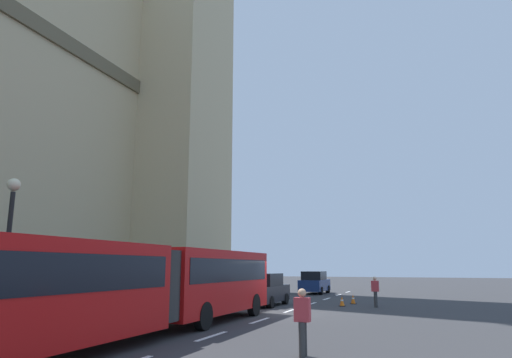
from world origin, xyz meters
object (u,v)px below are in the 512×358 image
object	(u,v)px
pedestrian_by_kerb	(375,291)
pedestrian_near_cones	(302,320)
articulated_bus	(145,282)
street_lamp	(8,242)
sedan_trailing	(315,283)
traffic_cone_west	(342,301)
traffic_cone_middle	(353,299)
sedan_lead	(265,290)

from	to	relation	value
pedestrian_by_kerb	pedestrian_near_cones	bearing A→B (deg)	178.93
articulated_bus	street_lamp	world-z (taller)	street_lamp
sedan_trailing	pedestrian_near_cones	size ratio (longest dim) A/B	2.60
articulated_bus	sedan_trailing	distance (m)	25.12
articulated_bus	traffic_cone_west	size ratio (longest dim) A/B	29.92
traffic_cone_middle	street_lamp	xyz separation A→B (m)	(-17.23, 8.91, 2.77)
sedan_lead	traffic_cone_west	distance (m)	4.52
sedan_lead	traffic_cone_middle	bearing A→B (deg)	-55.24
street_lamp	sedan_trailing	bearing A→B (deg)	-9.20
pedestrian_near_cones	street_lamp	bearing A→B (deg)	91.59
pedestrian_near_cones	pedestrian_by_kerb	distance (m)	15.04
traffic_cone_middle	pedestrian_near_cones	xyz separation A→B (m)	(-16.94, -1.27, 0.63)
traffic_cone_west	street_lamp	xyz separation A→B (m)	(-15.36, 8.56, 2.77)
articulated_bus	traffic_cone_west	bearing A→B (deg)	-16.33
articulated_bus	sedan_trailing	size ratio (longest dim) A/B	3.94
sedan_lead	sedan_trailing	size ratio (longest dim) A/B	1.00
articulated_bus	street_lamp	xyz separation A→B (m)	(-1.53, 4.51, 1.31)
traffic_cone_west	street_lamp	size ratio (longest dim) A/B	0.11
traffic_cone_middle	pedestrian_by_kerb	distance (m)	2.54
traffic_cone_west	street_lamp	distance (m)	17.80
articulated_bus	sedan_lead	distance (m)	12.52
sedan_trailing	traffic_cone_west	world-z (taller)	sedan_trailing
traffic_cone_middle	pedestrian_near_cones	world-z (taller)	pedestrian_near_cones
articulated_bus	pedestrian_by_kerb	bearing A→B (deg)	-23.36
traffic_cone_middle	pedestrian_near_cones	distance (m)	17.00
traffic_cone_west	pedestrian_near_cones	size ratio (longest dim) A/B	0.34
pedestrian_near_cones	sedan_lead	bearing A→B (deg)	23.24
sedan_lead	pedestrian_near_cones	world-z (taller)	sedan_lead
articulated_bus	pedestrian_near_cones	bearing A→B (deg)	-102.38
traffic_cone_west	pedestrian_near_cones	world-z (taller)	pedestrian_near_cones
sedan_trailing	articulated_bus	bearing A→B (deg)	-179.57
street_lamp	pedestrian_by_kerb	bearing A→B (deg)	-34.33
articulated_bus	pedestrian_by_kerb	size ratio (longest dim) A/B	10.27
traffic_cone_west	pedestrian_by_kerb	size ratio (longest dim) A/B	0.34
street_lamp	pedestrian_by_kerb	world-z (taller)	street_lamp
traffic_cone_middle	pedestrian_near_cones	bearing A→B (deg)	-175.70
street_lamp	articulated_bus	bearing A→B (deg)	-71.26
pedestrian_by_kerb	articulated_bus	bearing A→B (deg)	156.64
pedestrian_near_cones	articulated_bus	bearing A→B (deg)	77.62
traffic_cone_middle	sedan_lead	bearing A→B (deg)	124.76
articulated_bus	street_lamp	size ratio (longest dim) A/B	3.29
sedan_lead	traffic_cone_west	bearing A→B (deg)	-72.61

